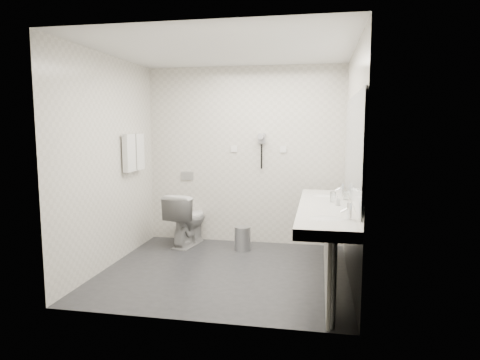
# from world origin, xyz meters

# --- Properties ---
(floor) EXTENTS (2.80, 2.80, 0.00)m
(floor) POSITION_xyz_m (0.00, 0.00, 0.00)
(floor) COLOR #232427
(floor) RESTS_ON ground
(ceiling) EXTENTS (2.80, 2.80, 0.00)m
(ceiling) POSITION_xyz_m (0.00, 0.00, 2.50)
(ceiling) COLOR silver
(ceiling) RESTS_ON wall_back
(wall_back) EXTENTS (2.80, 0.00, 2.80)m
(wall_back) POSITION_xyz_m (0.00, 1.30, 1.25)
(wall_back) COLOR beige
(wall_back) RESTS_ON floor
(wall_front) EXTENTS (2.80, 0.00, 2.80)m
(wall_front) POSITION_xyz_m (0.00, -1.30, 1.25)
(wall_front) COLOR beige
(wall_front) RESTS_ON floor
(wall_left) EXTENTS (0.00, 2.60, 2.60)m
(wall_left) POSITION_xyz_m (-1.40, 0.00, 1.25)
(wall_left) COLOR beige
(wall_left) RESTS_ON floor
(wall_right) EXTENTS (0.00, 2.60, 2.60)m
(wall_right) POSITION_xyz_m (1.40, 0.00, 1.25)
(wall_right) COLOR beige
(wall_right) RESTS_ON floor
(vanity_counter) EXTENTS (0.55, 2.20, 0.10)m
(vanity_counter) POSITION_xyz_m (1.12, -0.20, 0.80)
(vanity_counter) COLOR silver
(vanity_counter) RESTS_ON floor
(vanity_panel) EXTENTS (0.03, 2.15, 0.75)m
(vanity_panel) POSITION_xyz_m (1.15, -0.20, 0.38)
(vanity_panel) COLOR gray
(vanity_panel) RESTS_ON floor
(vanity_post_near) EXTENTS (0.06, 0.06, 0.75)m
(vanity_post_near) POSITION_xyz_m (1.18, -1.24, 0.38)
(vanity_post_near) COLOR silver
(vanity_post_near) RESTS_ON floor
(vanity_post_far) EXTENTS (0.06, 0.06, 0.75)m
(vanity_post_far) POSITION_xyz_m (1.18, 0.84, 0.38)
(vanity_post_far) COLOR silver
(vanity_post_far) RESTS_ON floor
(mirror) EXTENTS (0.02, 2.20, 1.05)m
(mirror) POSITION_xyz_m (1.39, -0.20, 1.45)
(mirror) COLOR #B2BCC6
(mirror) RESTS_ON wall_right
(basin_near) EXTENTS (0.40, 0.31, 0.05)m
(basin_near) POSITION_xyz_m (1.12, -0.85, 0.83)
(basin_near) COLOR silver
(basin_near) RESTS_ON vanity_counter
(basin_far) EXTENTS (0.40, 0.31, 0.05)m
(basin_far) POSITION_xyz_m (1.12, 0.45, 0.83)
(basin_far) COLOR silver
(basin_far) RESTS_ON vanity_counter
(faucet_near) EXTENTS (0.04, 0.04, 0.15)m
(faucet_near) POSITION_xyz_m (1.32, -0.85, 0.92)
(faucet_near) COLOR silver
(faucet_near) RESTS_ON vanity_counter
(faucet_far) EXTENTS (0.04, 0.04, 0.15)m
(faucet_far) POSITION_xyz_m (1.32, 0.45, 0.92)
(faucet_far) COLOR silver
(faucet_far) RESTS_ON vanity_counter
(soap_bottle_a) EXTENTS (0.06, 0.06, 0.10)m
(soap_bottle_a) POSITION_xyz_m (1.24, -0.19, 0.90)
(soap_bottle_a) COLOR white
(soap_bottle_a) RESTS_ON vanity_counter
(glass_left) EXTENTS (0.06, 0.06, 0.11)m
(glass_left) POSITION_xyz_m (1.20, 0.00, 0.91)
(glass_left) COLOR silver
(glass_left) RESTS_ON vanity_counter
(glass_right) EXTENTS (0.07, 0.07, 0.10)m
(glass_right) POSITION_xyz_m (1.35, 0.19, 0.90)
(glass_right) COLOR silver
(glass_right) RESTS_ON vanity_counter
(toilet) EXTENTS (0.53, 0.79, 0.74)m
(toilet) POSITION_xyz_m (-0.76, 0.98, 0.37)
(toilet) COLOR silver
(toilet) RESTS_ON floor
(flush_plate) EXTENTS (0.18, 0.02, 0.12)m
(flush_plate) POSITION_xyz_m (-0.85, 1.29, 0.95)
(flush_plate) COLOR #B2B5BA
(flush_plate) RESTS_ON wall_back
(pedal_bin) EXTENTS (0.29, 0.29, 0.31)m
(pedal_bin) POSITION_xyz_m (0.05, 0.86, 0.15)
(pedal_bin) COLOR #B2B5BA
(pedal_bin) RESTS_ON floor
(bin_lid) EXTENTS (0.22, 0.22, 0.02)m
(bin_lid) POSITION_xyz_m (0.05, 0.86, 0.32)
(bin_lid) COLOR #B2B5BA
(bin_lid) RESTS_ON pedal_bin
(towel_rail) EXTENTS (0.02, 0.62, 0.02)m
(towel_rail) POSITION_xyz_m (-1.35, 0.55, 1.55)
(towel_rail) COLOR silver
(towel_rail) RESTS_ON wall_left
(towel_near) EXTENTS (0.07, 0.24, 0.48)m
(towel_near) POSITION_xyz_m (-1.34, 0.41, 1.33)
(towel_near) COLOR silver
(towel_near) RESTS_ON towel_rail
(towel_far) EXTENTS (0.07, 0.24, 0.48)m
(towel_far) POSITION_xyz_m (-1.34, 0.69, 1.33)
(towel_far) COLOR silver
(towel_far) RESTS_ON towel_rail
(dryer_cradle) EXTENTS (0.10, 0.04, 0.14)m
(dryer_cradle) POSITION_xyz_m (0.25, 1.27, 1.50)
(dryer_cradle) COLOR #949398
(dryer_cradle) RESTS_ON wall_back
(dryer_barrel) EXTENTS (0.08, 0.14, 0.08)m
(dryer_barrel) POSITION_xyz_m (0.25, 1.20, 1.53)
(dryer_barrel) COLOR #949398
(dryer_barrel) RESTS_ON dryer_cradle
(dryer_cord) EXTENTS (0.02, 0.02, 0.35)m
(dryer_cord) POSITION_xyz_m (0.25, 1.26, 1.25)
(dryer_cord) COLOR black
(dryer_cord) RESTS_ON dryer_cradle
(switch_plate_a) EXTENTS (0.09, 0.02, 0.09)m
(switch_plate_a) POSITION_xyz_m (-0.15, 1.29, 1.35)
(switch_plate_a) COLOR silver
(switch_plate_a) RESTS_ON wall_back
(switch_plate_b) EXTENTS (0.09, 0.02, 0.09)m
(switch_plate_b) POSITION_xyz_m (0.55, 1.29, 1.35)
(switch_plate_b) COLOR silver
(switch_plate_b) RESTS_ON wall_back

